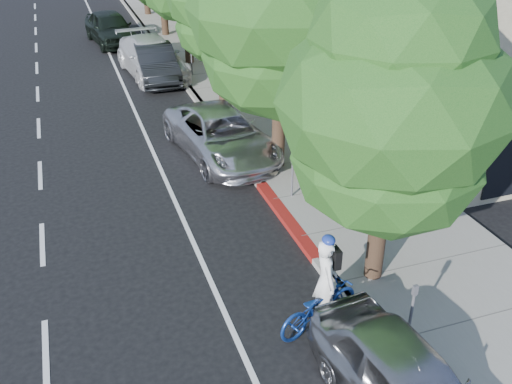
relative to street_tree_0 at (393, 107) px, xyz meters
name	(u,v)px	position (x,y,z in m)	size (l,w,h in m)	color
ground	(301,241)	(-0.90, 2.00, -4.16)	(120.00, 120.00, 0.00)	black
sidewalk	(274,117)	(1.40, 10.00, -4.09)	(4.60, 56.00, 0.15)	gray
curb	(216,125)	(-0.90, 10.00, -4.09)	(0.30, 56.00, 0.15)	#9E998E
curb_red_segment	(287,219)	(-0.90, 3.00, -4.09)	(0.32, 4.00, 0.15)	maroon
street_tree_0	(393,107)	(0.00, 0.00, 0.00)	(4.64, 4.64, 6.90)	black
street_tree_1	(281,12)	(0.00, 6.00, 0.66)	(5.30, 5.30, 7.97)	black
cyclist	(326,281)	(-1.60, -0.80, -3.20)	(0.70, 0.46, 1.92)	white
bicycle	(319,306)	(-1.82, -1.00, -3.64)	(0.69, 1.99, 1.05)	navy
silver_suv	(221,135)	(-1.40, 7.50, -3.42)	(2.45, 5.32, 1.48)	silver
dark_sedan	(155,63)	(-1.95, 16.28, -3.39)	(1.63, 4.68, 1.54)	black
white_pickup	(152,58)	(-1.98, 17.00, -3.33)	(2.32, 5.72, 1.66)	silver
dark_suv_far	(110,28)	(-3.10, 23.50, -3.30)	(2.04, 5.07, 1.73)	black
pedestrian	(300,81)	(2.80, 10.88, -3.08)	(0.91, 0.71, 1.87)	black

